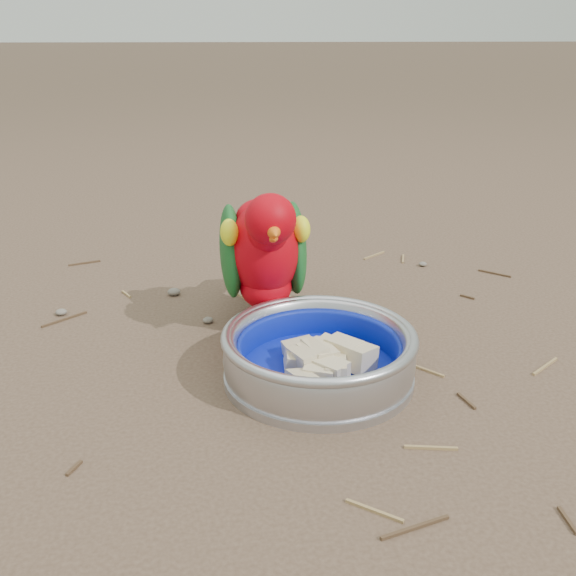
{
  "coord_description": "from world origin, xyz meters",
  "views": [
    {
      "loc": [
        -0.1,
        -0.7,
        0.38
      ],
      "look_at": [
        -0.01,
        0.04,
        0.08
      ],
      "focal_mm": 40.0,
      "sensor_mm": 36.0,
      "label": 1
    }
  ],
  "objects": [
    {
      "name": "bowl_wall",
      "position": [
        0.02,
        -0.05,
        0.04
      ],
      "size": [
        0.22,
        0.22,
        0.04
      ],
      "primitive_type": null,
      "color": "#B2B2BA",
      "rests_on": "food_bowl"
    },
    {
      "name": "ground_debris",
      "position": [
        0.02,
        0.07,
        0.0
      ],
      "size": [
        0.9,
        0.8,
        0.01
      ],
      "primitive_type": null,
      "color": "#96784A",
      "rests_on": "ground"
    },
    {
      "name": "food_bowl",
      "position": [
        0.02,
        -0.05,
        0.01
      ],
      "size": [
        0.22,
        0.22,
        0.02
      ],
      "primitive_type": "cylinder",
      "color": "#B2B2BA",
      "rests_on": "ground"
    },
    {
      "name": "fruit_wedges",
      "position": [
        0.02,
        -0.05,
        0.03
      ],
      "size": [
        0.13,
        0.13,
        0.03
      ],
      "primitive_type": null,
      "color": "beige",
      "rests_on": "food_bowl"
    },
    {
      "name": "lory_parrot",
      "position": [
        -0.03,
        0.09,
        0.1
      ],
      "size": [
        0.12,
        0.24,
        0.19
      ],
      "primitive_type": null,
      "rotation": [
        0.0,
        0.0,
        -3.1
      ],
      "color": "#B4010C",
      "rests_on": "ground"
    },
    {
      "name": "ground",
      "position": [
        0.0,
        0.0,
        0.0
      ],
      "size": [
        60.0,
        60.0,
        0.0
      ],
      "primitive_type": "plane",
      "color": "brown"
    }
  ]
}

